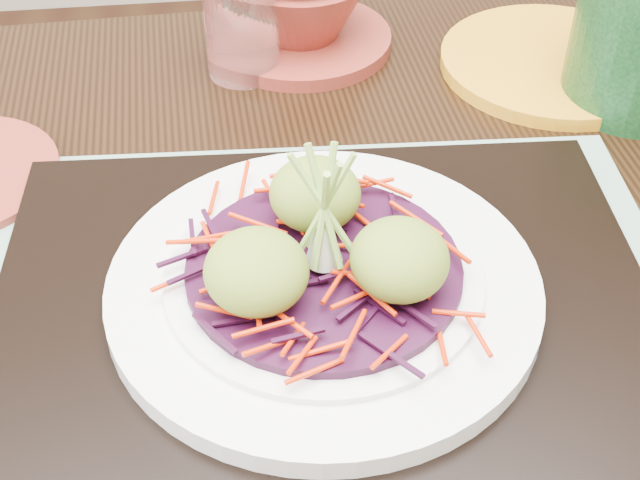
{
  "coord_description": "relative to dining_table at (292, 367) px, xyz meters",
  "views": [
    {
      "loc": [
        -0.05,
        -0.4,
        1.18
      ],
      "look_at": [
        0.01,
        0.02,
        0.8
      ],
      "focal_mm": 50.0,
      "sensor_mm": 36.0,
      "label": 1
    }
  ],
  "objects": [
    {
      "name": "water_glass",
      "position": [
        -0.01,
        0.27,
        0.15
      ],
      "size": [
        0.08,
        0.08,
        0.09
      ],
      "primitive_type": "cylinder",
      "rotation": [
        0.0,
        0.0,
        0.22
      ],
      "color": "white",
      "rests_on": "dining_table"
    },
    {
      "name": "serving_tray",
      "position": [
        0.02,
        -0.05,
        0.11
      ],
      "size": [
        0.44,
        0.34,
        0.02
      ],
      "primitive_type": "cube",
      "rotation": [
        0.0,
        0.0,
        -0.05
      ],
      "color": "black",
      "rests_on": "placemat"
    },
    {
      "name": "carrot_julienne",
      "position": [
        0.02,
        -0.05,
        0.15
      ],
      "size": [
        0.21,
        0.21,
        0.01
      ],
      "primitive_type": null,
      "color": "red",
      "rests_on": "cabbage_bed"
    },
    {
      "name": "cabbage_bed",
      "position": [
        0.02,
        -0.05,
        0.15
      ],
      "size": [
        0.17,
        0.17,
        0.01
      ],
      "primitive_type": "cylinder",
      "color": "#2D0923",
      "rests_on": "white_plate"
    },
    {
      "name": "dining_table",
      "position": [
        0.0,
        0.0,
        0.0
      ],
      "size": [
        1.23,
        0.85,
        0.75
      ],
      "rotation": [
        0.0,
        0.0,
        0.04
      ],
      "color": "black",
      "rests_on": "ground"
    },
    {
      "name": "scallion_garnish",
      "position": [
        0.02,
        -0.05,
        0.19
      ],
      "size": [
        0.06,
        0.06,
        0.09
      ],
      "primitive_type": null,
      "color": "#80AD45",
      "rests_on": "cabbage_bed"
    },
    {
      "name": "yellow_plate",
      "position": [
        0.27,
        0.25,
        0.11
      ],
      "size": [
        0.27,
        0.27,
        0.01
      ],
      "primitive_type": "cylinder",
      "rotation": [
        0.0,
        0.0,
        0.4
      ],
      "color": "#C58015",
      "rests_on": "dining_table"
    },
    {
      "name": "white_plate",
      "position": [
        0.02,
        -0.05,
        0.13
      ],
      "size": [
        0.27,
        0.27,
        0.02
      ],
      "color": "white",
      "rests_on": "serving_tray"
    },
    {
      "name": "guacamole_scoops",
      "position": [
        0.02,
        -0.05,
        0.17
      ],
      "size": [
        0.15,
        0.13,
        0.05
      ],
      "color": "olive",
      "rests_on": "cabbage_bed"
    },
    {
      "name": "terracotta_bowl_set",
      "position": [
        0.04,
        0.32,
        0.13
      ],
      "size": [
        0.17,
        0.17,
        0.07
      ],
      "rotation": [
        0.0,
        0.0,
        -0.01
      ],
      "color": "maroon",
      "rests_on": "dining_table"
    },
    {
      "name": "placemat",
      "position": [
        0.02,
        -0.05,
        0.1
      ],
      "size": [
        0.5,
        0.4,
        0.0
      ],
      "primitive_type": "cube",
      "rotation": [
        0.0,
        0.0,
        -0.05
      ],
      "color": "#7EA28D",
      "rests_on": "dining_table"
    }
  ]
}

